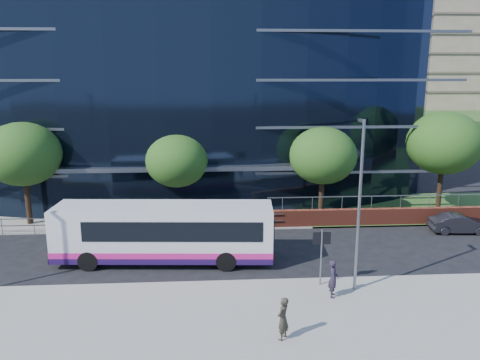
{
  "coord_description": "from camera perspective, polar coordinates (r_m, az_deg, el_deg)",
  "views": [
    {
      "loc": [
        -0.67,
        -22.12,
        10.16
      ],
      "look_at": [
        1.24,
        8.0,
        3.15
      ],
      "focal_mm": 35.0,
      "sensor_mm": 36.0,
      "label": 1
    }
  ],
  "objects": [
    {
      "name": "tree_far_a",
      "position": [
        33.9,
        -24.94,
        2.86
      ],
      "size": [
        4.95,
        4.95,
        6.98
      ],
      "color": "black",
      "rests_on": "ground"
    },
    {
      "name": "streetlight_east",
      "position": [
        21.8,
        14.34,
        -2.55
      ],
      "size": [
        0.15,
        0.77,
        8.0
      ],
      "color": "slate",
      "rests_on": "pavement_near"
    },
    {
      "name": "pavement_near",
      "position": [
        19.89,
        -1.26,
        -17.4
      ],
      "size": [
        80.0,
        8.0,
        0.15
      ],
      "primitive_type": "cube",
      "color": "gray",
      "rests_on": "ground"
    },
    {
      "name": "tree_far_b",
      "position": [
        32.26,
        -7.71,
        2.33
      ],
      "size": [
        4.29,
        4.29,
        6.05
      ],
      "color": "black",
      "rests_on": "ground"
    },
    {
      "name": "city_bus",
      "position": [
        25.73,
        -9.01,
        -6.33
      ],
      "size": [
        11.88,
        3.48,
        3.18
      ],
      "rotation": [
        0.0,
        0.0,
        -0.07
      ],
      "color": "silver",
      "rests_on": "ground"
    },
    {
      "name": "apartment_block",
      "position": [
        85.81,
        19.27,
        13.01
      ],
      "size": [
        60.0,
        42.0,
        30.0
      ],
      "color": "#2D511E",
      "rests_on": "ground"
    },
    {
      "name": "guard_railings",
      "position": [
        31.45,
        -16.99,
        -4.78
      ],
      "size": [
        24.0,
        0.05,
        1.1
      ],
      "color": "slate",
      "rests_on": "ground"
    },
    {
      "name": "ground",
      "position": [
        24.36,
        -1.76,
        -11.58
      ],
      "size": [
        200.0,
        200.0,
        0.0
      ],
      "primitive_type": "plane",
      "color": "black",
      "rests_on": "ground"
    },
    {
      "name": "tree_far_c",
      "position": [
        32.54,
        10.07,
        2.93
      ],
      "size": [
        4.62,
        4.62,
        6.51
      ],
      "color": "black",
      "rests_on": "ground"
    },
    {
      "name": "pedestrian_b",
      "position": [
        18.6,
        5.25,
        -16.46
      ],
      "size": [
        0.7,
        0.75,
        1.71
      ],
      "primitive_type": "imported",
      "rotation": [
        0.0,
        0.0,
        -2.18
      ],
      "color": "#332E24",
      "rests_on": "pavement_near"
    },
    {
      "name": "tree_far_d",
      "position": [
        36.53,
        23.63,
        4.16
      ],
      "size": [
        5.28,
        5.28,
        7.44
      ],
      "color": "black",
      "rests_on": "ground"
    },
    {
      "name": "pedestrian",
      "position": [
        22.02,
        11.29,
        -11.69
      ],
      "size": [
        0.54,
        0.71,
        1.75
      ],
      "primitive_type": "imported",
      "rotation": [
        0.0,
        0.0,
        1.36
      ],
      "color": "#241E2D",
      "rests_on": "pavement_near"
    },
    {
      "name": "yellow_line_inner",
      "position": [
        23.76,
        -1.7,
        -12.22
      ],
      "size": [
        80.0,
        0.08,
        0.01
      ],
      "primitive_type": "cube",
      "color": "gold",
      "rests_on": "ground"
    },
    {
      "name": "far_forecourt",
      "position": [
        35.04,
        -12.25,
        -3.99
      ],
      "size": [
        50.0,
        8.0,
        0.1
      ],
      "primitive_type": "cube",
      "color": "gray",
      "rests_on": "ground"
    },
    {
      "name": "street_sign",
      "position": [
        22.64,
        9.91,
        -7.85
      ],
      "size": [
        0.85,
        0.09,
        2.8
      ],
      "color": "slate",
      "rests_on": "pavement_near"
    },
    {
      "name": "glass_office",
      "position": [
        43.16,
        -8.17,
        10.08
      ],
      "size": [
        44.0,
        23.1,
        16.0
      ],
      "color": "black",
      "rests_on": "ground"
    },
    {
      "name": "kerb",
      "position": [
        23.42,
        -1.68,
        -12.42
      ],
      "size": [
        80.0,
        0.25,
        0.16
      ],
      "primitive_type": "cube",
      "color": "gray",
      "rests_on": "ground"
    },
    {
      "name": "tree_dist_e",
      "position": [
        67.08,
        18.14,
        7.63
      ],
      "size": [
        4.62,
        4.62,
        6.51
      ],
      "color": "black",
      "rests_on": "ground"
    },
    {
      "name": "yellow_line_outer",
      "position": [
        23.63,
        -1.69,
        -12.38
      ],
      "size": [
        80.0,
        0.08,
        0.01
      ],
      "primitive_type": "cube",
      "color": "gold",
      "rests_on": "ground"
    },
    {
      "name": "parked_car",
      "position": [
        33.36,
        25.17,
        -4.83
      ],
      "size": [
        3.81,
        1.57,
        1.23
      ],
      "primitive_type": "imported",
      "rotation": [
        0.0,
        0.0,
        1.5
      ],
      "color": "black",
      "rests_on": "ground"
    }
  ]
}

